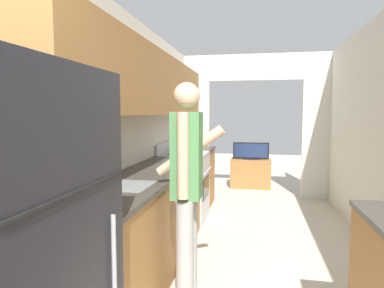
# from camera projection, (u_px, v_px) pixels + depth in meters

# --- Properties ---
(wall_left) EXTENTS (0.38, 7.98, 2.50)m
(wall_left) POSITION_uv_depth(u_px,v_px,m) (124.00, 112.00, 3.27)
(wall_left) COLOR silver
(wall_left) RESTS_ON ground_plane
(wall_far_with_doorway) EXTENTS (2.91, 0.06, 2.50)m
(wall_far_with_doorway) POSITION_uv_depth(u_px,v_px,m) (255.00, 116.00, 5.99)
(wall_far_with_doorway) COLOR silver
(wall_far_with_doorway) RESTS_ON ground_plane
(counter_left) EXTENTS (0.62, 4.21, 0.93)m
(counter_left) POSITION_uv_depth(u_px,v_px,m) (160.00, 209.00, 3.64)
(counter_left) COLOR #9E6B38
(counter_left) RESTS_ON ground_plane
(refrigerator) EXTENTS (0.70, 0.83, 1.66)m
(refrigerator) POSITION_uv_depth(u_px,v_px,m) (2.00, 279.00, 1.34)
(refrigerator) COLOR black
(refrigerator) RESTS_ON ground_plane
(range_oven) EXTENTS (0.66, 0.76, 1.07)m
(range_oven) POSITION_uv_depth(u_px,v_px,m) (184.00, 186.00, 4.78)
(range_oven) COLOR #B7B7BC
(range_oven) RESTS_ON ground_plane
(person) EXTENTS (0.54, 0.37, 1.70)m
(person) POSITION_uv_depth(u_px,v_px,m) (187.00, 189.00, 2.54)
(person) COLOR #9E9E9E
(person) RESTS_ON ground_plane
(tv_cabinet) EXTENTS (0.78, 0.42, 0.57)m
(tv_cabinet) POSITION_uv_depth(u_px,v_px,m) (251.00, 173.00, 6.82)
(tv_cabinet) COLOR #9E6B38
(tv_cabinet) RESTS_ON ground_plane
(television) EXTENTS (0.70, 0.16, 0.33)m
(television) POSITION_uv_depth(u_px,v_px,m) (251.00, 151.00, 6.74)
(television) COLOR black
(television) RESTS_ON tv_cabinet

